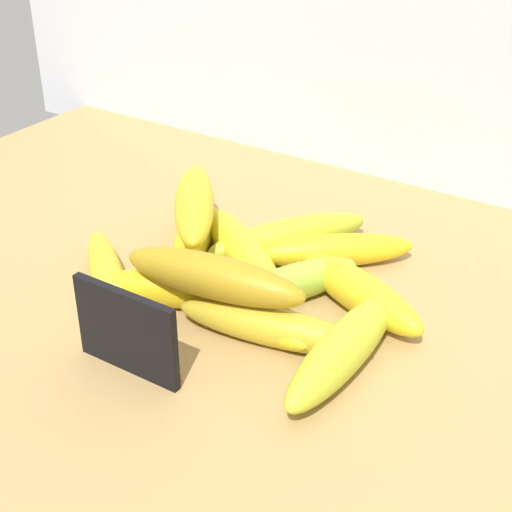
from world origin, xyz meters
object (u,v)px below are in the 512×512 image
at_px(banana_3, 241,251).
at_px(banana_7, 273,327).
at_px(chalkboard_sign, 124,333).
at_px(banana_11, 214,277).
at_px(banana_4, 335,250).
at_px(banana_5, 195,233).
at_px(banana_9, 230,306).
at_px(banana_2, 289,236).
at_px(banana_8, 108,277).
at_px(banana_0, 344,349).
at_px(banana_6, 295,282).
at_px(banana_1, 190,289).
at_px(banana_12, 194,204).
at_px(banana_10, 360,292).

xyz_separation_m(banana_3, banana_7, (0.10, -0.10, -0.00)).
height_order(chalkboard_sign, banana_11, chalkboard_sign).
bearing_deg(banana_3, banana_4, 35.57).
height_order(banana_5, banana_9, banana_5).
height_order(banana_2, banana_8, banana_2).
height_order(banana_0, banana_6, banana_0).
bearing_deg(banana_8, banana_7, 4.65).
bearing_deg(banana_9, banana_0, -2.73).
distance_m(chalkboard_sign, banana_3, 0.21).
height_order(banana_0, banana_1, banana_0).
relative_size(banana_2, banana_12, 1.05).
height_order(chalkboard_sign, banana_7, chalkboard_sign).
bearing_deg(banana_11, banana_4, 75.36).
bearing_deg(banana_10, banana_5, 176.90).
bearing_deg(banana_10, banana_0, -72.69).
bearing_deg(banana_4, banana_5, -160.74).
xyz_separation_m(banana_4, banana_9, (-0.04, -0.15, -0.00)).
bearing_deg(banana_2, banana_10, -27.02).
height_order(banana_1, banana_7, banana_1).
height_order(chalkboard_sign, banana_8, chalkboard_sign).
height_order(banana_6, banana_11, banana_11).
bearing_deg(banana_8, banana_12, 76.87).
height_order(banana_0, banana_8, banana_0).
relative_size(banana_11, banana_12, 1.01).
bearing_deg(banana_0, banana_4, 120.17).
bearing_deg(banana_4, banana_2, -176.28).
bearing_deg(banana_12, banana_8, -103.13).
bearing_deg(banana_8, banana_0, 3.83).
bearing_deg(banana_6, banana_8, -151.16).
bearing_deg(banana_8, banana_10, 25.12).
height_order(banana_0, banana_12, banana_12).
distance_m(banana_2, banana_12, 0.11).
distance_m(banana_5, banana_8, 0.12).
distance_m(banana_4, banana_12, 0.16).
bearing_deg(chalkboard_sign, banana_6, 69.17).
bearing_deg(banana_10, banana_6, -165.69).
xyz_separation_m(banana_6, banana_8, (-0.17, -0.09, -0.00)).
bearing_deg(banana_1, banana_11, -19.74).
bearing_deg(banana_6, banana_10, 14.31).
distance_m(banana_4, banana_5, 0.16).
relative_size(chalkboard_sign, banana_8, 0.55).
xyz_separation_m(chalkboard_sign, banana_9, (0.04, 0.11, -0.02)).
bearing_deg(banana_5, banana_11, -46.09).
distance_m(banana_5, banana_6, 0.15).
height_order(banana_9, banana_11, banana_11).
bearing_deg(banana_1, banana_10, 30.47).
distance_m(banana_3, banana_4, 0.10).
bearing_deg(banana_6, banana_5, 169.28).
relative_size(banana_0, banana_12, 1.05).
relative_size(banana_1, banana_10, 1.17).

